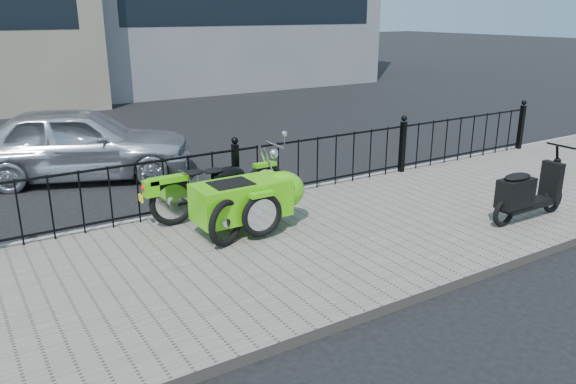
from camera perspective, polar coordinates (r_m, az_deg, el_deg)
ground at (r=7.91m, az=-0.90°, el=-4.62°), size 120.00×120.00×0.00m
sidewalk at (r=7.50m, az=1.09°, el=-5.44°), size 30.00×3.80×0.12m
curb at (r=9.07m, az=-5.63°, el=-1.29°), size 30.00×0.10×0.12m
iron_fence at (r=8.79m, az=-5.33°, el=1.70°), size 14.11×0.11×1.08m
motorcycle_sidecar at (r=7.84m, az=-4.09°, el=-0.23°), size 2.28×1.48×0.98m
scooter at (r=8.76m, az=23.04°, el=-0.15°), size 1.55×0.45×1.05m
spare_tire at (r=7.26m, az=-6.33°, el=-3.14°), size 0.61×0.34×0.63m
sedan_car at (r=11.16m, az=-20.41°, el=4.69°), size 4.37×3.02×1.38m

